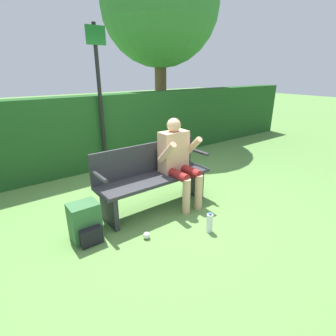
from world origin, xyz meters
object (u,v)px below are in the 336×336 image
tree (160,6)px  backpack (85,223)px  person_seated (178,158)px  water_bottle (210,223)px  park_bench (153,176)px  signpost (100,93)px

tree → backpack: bearing=-135.8°
person_seated → backpack: person_seated is taller
person_seated → water_bottle: 1.05m
backpack → tree: bearing=44.2°
tree → water_bottle: bearing=-119.0°
park_bench → person_seated: 0.45m
signpost → tree: tree is taller
backpack → tree: (3.71, 3.61, 3.23)m
park_bench → tree: (2.62, 3.43, 2.97)m
park_bench → signpost: signpost is taller
signpost → person_seated: bearing=-81.9°
signpost → tree: 3.57m
water_bottle → tree: size_ratio=0.05×
park_bench → signpost: bearing=87.2°
person_seated → water_bottle: size_ratio=4.85×
water_bottle → tree: tree is taller
water_bottle → tree: 6.03m
backpack → park_bench: bearing=9.6°
water_bottle → park_bench: bearing=100.7°
water_bottle → signpost: 3.11m
person_seated → backpack: bearing=-177.4°
backpack → water_bottle: size_ratio=1.75×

